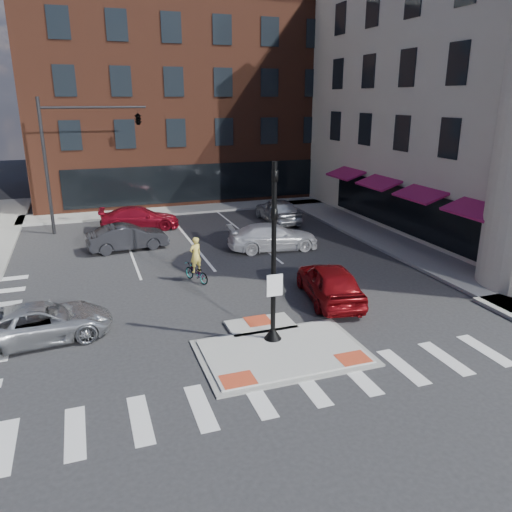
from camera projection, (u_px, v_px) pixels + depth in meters
name	position (u px, v px, depth m)	size (l,w,h in m)	color
ground	(277.00, 347.00, 16.66)	(120.00, 120.00, 0.00)	#28282B
refuge_island	(280.00, 349.00, 16.42)	(5.40, 4.65, 0.13)	gray
sidewalk_e	(386.00, 239.00, 29.04)	(3.00, 24.00, 0.15)	gray
sidewalk_n	(206.00, 208.00, 37.36)	(26.00, 3.00, 0.15)	gray
building_n	(176.00, 99.00, 44.00)	(24.40, 18.40, 15.50)	#56291B
building_far_left	(89.00, 123.00, 60.63)	(10.00, 12.00, 10.00)	slate
building_far_right	(191.00, 113.00, 66.23)	(12.00, 12.00, 12.00)	brown
signal_pole	(273.00, 277.00, 16.30)	(0.60, 0.60, 5.98)	black
mast_arm_signal	(114.00, 128.00, 29.86)	(6.10, 2.24, 8.00)	black
silver_suv	(41.00, 323.00, 16.95)	(2.16, 4.68, 1.30)	#A8ABAF
red_sedan	(330.00, 282.00, 20.26)	(1.87, 4.65, 1.58)	maroon
white_pickup	(273.00, 237.00, 27.14)	(2.00, 4.92, 1.43)	white
bg_car_dark	(128.00, 237.00, 27.10)	(1.48, 4.26, 1.40)	#28292E
bg_car_silver	(278.00, 210.00, 33.14)	(1.89, 4.71, 1.60)	silver
bg_car_red	(140.00, 218.00, 31.38)	(1.97, 4.85, 1.41)	maroon
cyclist	(196.00, 267.00, 22.38)	(1.17, 1.71, 2.08)	#3F3F44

